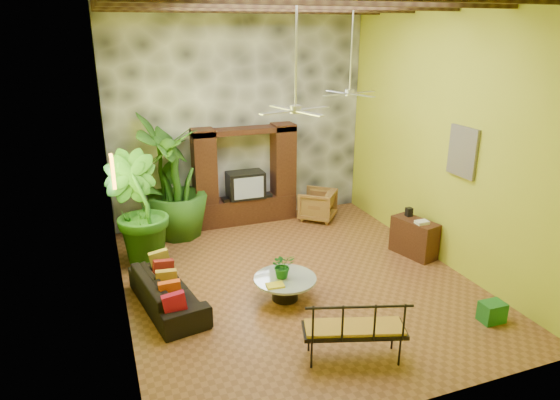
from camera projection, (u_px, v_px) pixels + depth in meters
name	position (u px, v px, depth m)	size (l,w,h in m)	color
ground	(296.00, 279.00, 9.21)	(7.00, 7.00, 0.00)	brown
back_wall	(239.00, 115.00, 11.49)	(6.00, 0.02, 5.00)	gold
left_wall	(110.00, 163.00, 7.40)	(0.02, 7.00, 5.00)	gold
right_wall	(444.00, 134.00, 9.39)	(0.02, 7.00, 5.00)	gold
stone_accent_wall	(240.00, 115.00, 11.44)	(5.98, 0.10, 4.98)	#393B41
ceiling_beams	(299.00, 1.00, 7.65)	(5.95, 5.36, 0.22)	#372511
entertainment_center	(245.00, 183.00, 11.67)	(2.40, 0.55, 2.30)	black
ceiling_fan_front	(296.00, 96.00, 7.68)	(1.28, 1.28, 1.86)	silver
ceiling_fan_back	(350.00, 82.00, 9.69)	(1.28, 1.28, 1.86)	silver
wall_art_mask	(113.00, 171.00, 8.43)	(0.06, 0.32, 0.55)	yellow
wall_art_painting	(463.00, 152.00, 8.91)	(0.06, 0.70, 0.90)	teal
sofa	(168.00, 291.00, 8.21)	(1.97, 0.77, 0.58)	black
wicker_armchair	(317.00, 205.00, 12.01)	(0.78, 0.81, 0.73)	olive
tall_plant_a	(162.00, 177.00, 10.73)	(1.44, 0.98, 2.74)	#285B18
tall_plant_b	(137.00, 210.00, 9.52)	(1.22, 0.99, 2.23)	#246219
tall_plant_c	(176.00, 184.00, 10.78)	(1.34, 1.34, 2.40)	#285A17
coffee_table	(285.00, 285.00, 8.47)	(1.06, 1.06, 0.40)	black
centerpiece_plant	(283.00, 265.00, 8.38)	(0.39, 0.34, 0.44)	#19601A
yellow_tray	(275.00, 285.00, 8.14)	(0.29, 0.21, 0.03)	yellow
iron_bench	(357.00, 327.00, 6.78)	(1.50, 0.94, 0.57)	black
side_console	(414.00, 238.00, 10.09)	(0.42, 0.94, 0.76)	#341910
green_bin	(492.00, 312.00, 7.85)	(0.37, 0.28, 0.33)	#1C6B2F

